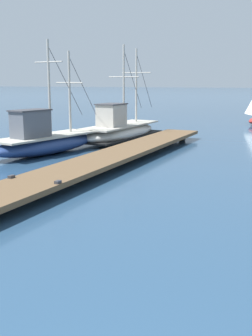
# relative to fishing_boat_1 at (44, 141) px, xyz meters

# --- Properties ---
(floating_dock) EXTENTS (3.26, 20.11, 0.53)m
(floating_dock) POSITION_rel_fishing_boat_1_xyz_m (3.72, -2.28, -0.25)
(floating_dock) COLOR brown
(floating_dock) RESTS_ON ground
(fishing_boat_1) EXTENTS (3.20, 6.53, 4.96)m
(fishing_boat_1) POSITION_rel_fishing_boat_1_xyz_m (0.00, 0.00, 0.00)
(fishing_boat_1) COLOR navy
(fishing_boat_1) RESTS_ON ground
(fishing_boat_3) EXTENTS (2.84, 7.50, 5.09)m
(fishing_boat_3) POSITION_rel_fishing_boat_1_xyz_m (1.55, 5.21, -0.03)
(fishing_boat_3) COLOR silver
(fishing_boat_3) RESTS_ON ground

